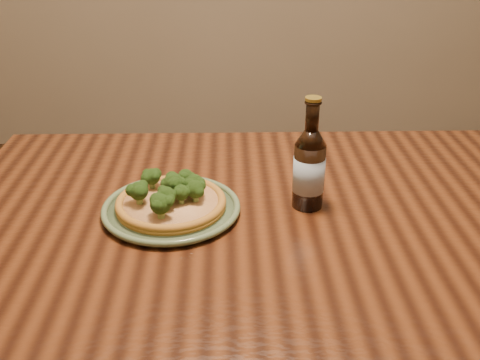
{
  "coord_description": "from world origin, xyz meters",
  "views": [
    {
      "loc": [
        -0.19,
        -0.94,
        1.35
      ],
      "look_at": [
        -0.17,
        0.11,
        0.82
      ],
      "focal_mm": 42.0,
      "sensor_mm": 36.0,
      "label": 1
    }
  ],
  "objects_px": {
    "pizza": "(171,200)",
    "beer_bottle": "(309,168)",
    "plate": "(171,208)",
    "table": "(316,247)"
  },
  "relations": [
    {
      "from": "plate",
      "to": "pizza",
      "type": "bearing_deg",
      "value": 61.31
    },
    {
      "from": "plate",
      "to": "beer_bottle",
      "type": "height_order",
      "value": "beer_bottle"
    },
    {
      "from": "pizza",
      "to": "beer_bottle",
      "type": "bearing_deg",
      "value": 4.69
    },
    {
      "from": "table",
      "to": "beer_bottle",
      "type": "relative_size",
      "value": 6.5
    },
    {
      "from": "table",
      "to": "beer_bottle",
      "type": "distance_m",
      "value": 0.19
    },
    {
      "from": "plate",
      "to": "pizza",
      "type": "distance_m",
      "value": 0.02
    },
    {
      "from": "pizza",
      "to": "plate",
      "type": "bearing_deg",
      "value": -118.69
    },
    {
      "from": "plate",
      "to": "beer_bottle",
      "type": "distance_m",
      "value": 0.3
    },
    {
      "from": "pizza",
      "to": "beer_bottle",
      "type": "relative_size",
      "value": 0.95
    },
    {
      "from": "table",
      "to": "plate",
      "type": "relative_size",
      "value": 5.44
    }
  ]
}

